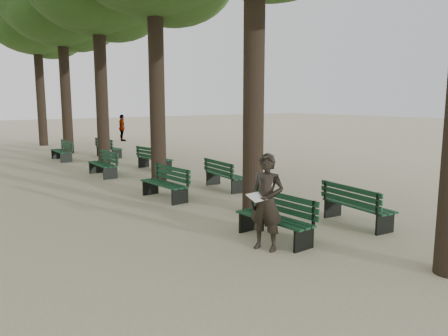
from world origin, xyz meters
TOP-DOWN VIEW (x-y plane):
  - ground at (0.00, 0.00)m, footprint 120.00×120.00m
  - tree_central_4 at (1.50, 18.00)m, footprint 6.00×6.00m
  - tree_central_5 at (1.50, 23.00)m, footprint 6.00×6.00m
  - bench_left_0 at (0.37, 0.98)m, footprint 0.63×1.82m
  - bench_left_1 at (0.37, 5.54)m, footprint 0.67×1.83m
  - bench_left_2 at (0.37, 10.27)m, footprint 0.62×1.82m
  - bench_left_3 at (0.37, 15.41)m, footprint 0.61×1.81m
  - bench_right_0 at (2.63, 0.67)m, footprint 0.79×1.86m
  - bench_right_1 at (2.63, 5.67)m, footprint 0.74×1.85m
  - bench_right_2 at (2.63, 10.49)m, footprint 0.81×1.86m
  - bench_right_3 at (2.63, 15.30)m, footprint 0.75×1.85m
  - man_with_map at (-0.14, 0.66)m, footprint 0.75×0.82m
  - pedestrian_c at (6.55, 22.70)m, footprint 0.56×1.11m

SIDE VIEW (x-z plane):
  - ground at x=0.00m, z-range 0.00..0.00m
  - bench_left_0 at x=0.37m, z-range -0.19..0.73m
  - bench_left_1 at x=0.37m, z-range -0.19..0.73m
  - bench_left_2 at x=0.37m, z-range -0.19..0.73m
  - bench_left_3 at x=0.37m, z-range -0.19..0.73m
  - bench_right_0 at x=2.63m, z-range -0.19..0.73m
  - bench_right_1 at x=2.63m, z-range -0.19..0.73m
  - bench_right_2 at x=2.63m, z-range -0.19..0.73m
  - bench_right_3 at x=2.63m, z-range -0.19..0.73m
  - pedestrian_c at x=6.55m, z-range 0.00..1.81m
  - man_with_map at x=-0.14m, z-range 0.00..1.84m
  - tree_central_4 at x=1.50m, z-range 2.68..12.63m
  - tree_central_5 at x=1.50m, z-range 2.68..12.63m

